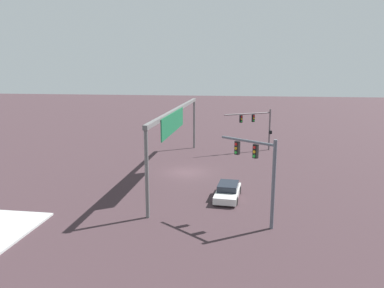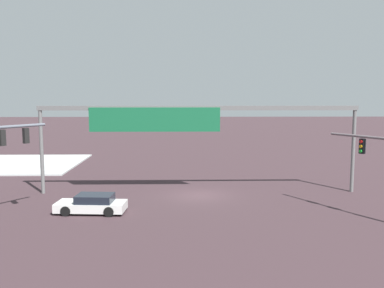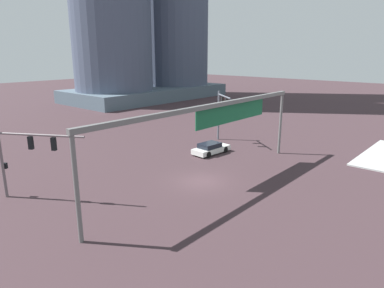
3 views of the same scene
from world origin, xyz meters
TOP-DOWN VIEW (x-y plane):
  - ground_plane at (0.00, 0.00)m, footprint 230.13×230.13m
  - sidewalk_corner at (18.95, -14.62)m, footprint 12.59×13.27m
  - overhead_sign_gantry at (0.90, -0.90)m, footprint 24.58×0.43m
  - sedan_car_approaching at (7.13, 4.59)m, footprint 4.57×2.16m

SIDE VIEW (x-z plane):
  - ground_plane at x=0.00m, z-range 0.00..0.00m
  - sidewalk_corner at x=18.95m, z-range 0.00..0.15m
  - sedan_car_approaching at x=7.13m, z-range -0.03..1.18m
  - overhead_sign_gantry at x=0.90m, z-range 2.36..9.14m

